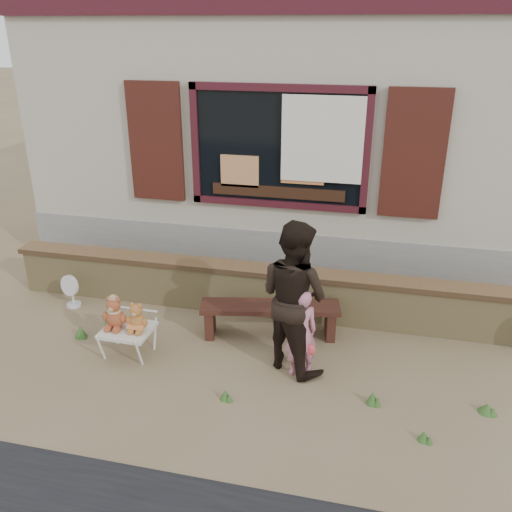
% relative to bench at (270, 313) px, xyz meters
% --- Properties ---
extents(ground, '(80.00, 80.00, 0.00)m').
position_rel_bench_xyz_m(ground, '(-0.22, -0.43, -0.32)').
color(ground, brown).
rests_on(ground, ground).
extents(shopfront, '(8.04, 5.13, 4.00)m').
position_rel_bench_xyz_m(shopfront, '(-0.22, 4.06, 1.68)').
color(shopfront, '#A39884').
rests_on(shopfront, ground).
extents(brick_wall, '(7.10, 0.36, 0.67)m').
position_rel_bench_xyz_m(brick_wall, '(-0.22, 0.57, 0.02)').
color(brick_wall, tan).
rests_on(brick_wall, ground).
extents(bench, '(1.75, 0.70, 0.44)m').
position_rel_bench_xyz_m(bench, '(0.00, 0.00, 0.00)').
color(bench, '#321811').
rests_on(bench, ground).
extents(folding_chair, '(0.57, 0.51, 0.35)m').
position_rel_bench_xyz_m(folding_chair, '(-1.54, -0.79, -0.01)').
color(folding_chair, silver).
rests_on(folding_chair, ground).
extents(teddy_bear_left, '(0.30, 0.26, 0.41)m').
position_rel_bench_xyz_m(teddy_bear_left, '(-1.68, -0.78, 0.23)').
color(teddy_bear_left, brown).
rests_on(teddy_bear_left, folding_chair).
extents(teddy_bear_right, '(0.27, 0.23, 0.36)m').
position_rel_bench_xyz_m(teddy_bear_right, '(-1.40, -0.79, 0.21)').
color(teddy_bear_right, '#935B28').
rests_on(teddy_bear_right, folding_chair).
extents(child, '(0.45, 0.39, 1.05)m').
position_rel_bench_xyz_m(child, '(0.48, -0.70, 0.20)').
color(child, pink).
rests_on(child, ground).
extents(adult, '(1.08, 1.02, 1.75)m').
position_rel_bench_xyz_m(adult, '(0.38, -0.55, 0.56)').
color(adult, black).
rests_on(adult, ground).
extents(fan_left, '(0.31, 0.20, 0.48)m').
position_rel_bench_xyz_m(fan_left, '(-2.82, 0.14, -0.08)').
color(fan_left, silver).
rests_on(fan_left, ground).
extents(grass_tufts, '(4.91, 1.44, 0.16)m').
position_rel_bench_xyz_m(grass_tufts, '(-0.01, -0.85, -0.25)').
color(grass_tufts, '#376026').
rests_on(grass_tufts, ground).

